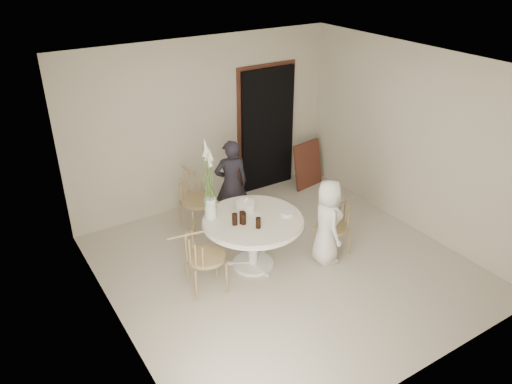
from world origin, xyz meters
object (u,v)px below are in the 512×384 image
chair_left (196,253)px  boy (327,222)px  table (253,226)px  girl (231,184)px  chair_right (339,219)px  birthday_cake (245,206)px  flower_vase (209,184)px  chair_far (194,192)px

chair_left → boy: 1.81m
chair_left → table: bearing=-75.8°
table → girl: size_ratio=0.96×
chair_right → birthday_cake: birthday_cake is taller
table → birthday_cake: 0.29m
table → chair_right: 1.24m
girl → birthday_cake: size_ratio=5.35×
chair_right → flower_vase: (-1.64, 0.65, 0.72)m
chair_right → boy: bearing=-76.2°
chair_left → flower_vase: size_ratio=0.78×
chair_right → girl: 1.70m
table → flower_vase: (-0.45, 0.32, 0.60)m
chair_far → chair_right: bearing=-52.5°
chair_right → chair_left: 2.08m
table → girl: bearing=74.6°
girl → boy: bearing=128.4°
chair_left → chair_right: bearing=-87.9°
chair_far → boy: size_ratio=0.74×
table → boy: boy is taller
table → boy: bearing=-24.9°
birthday_cake → chair_right: bearing=-25.8°
chair_right → chair_left: size_ratio=0.91×
chair_far → chair_right: chair_far is taller
table → birthday_cake: birthday_cake is taller
chair_right → boy: (-0.28, -0.09, 0.10)m
chair_far → table: bearing=-83.7°
girl → table: bearing=91.3°
chair_right → flower_vase: size_ratio=0.71×
table → girl: girl is taller
boy → flower_vase: flower_vase is taller
table → flower_vase: 0.82m
chair_right → birthday_cake: 1.32m
chair_right → birthday_cake: bearing=-120.0°
flower_vase → chair_right: bearing=-21.6°
boy → chair_right: bearing=-53.4°
girl → flower_vase: size_ratio=1.25×
table → chair_left: size_ratio=1.55×
birthday_cake → flower_vase: flower_vase is taller
chair_right → birthday_cake: size_ratio=3.02×
chair_far → boy: 2.10m
table → chair_right: chair_right is taller
table → chair_left: 0.87m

